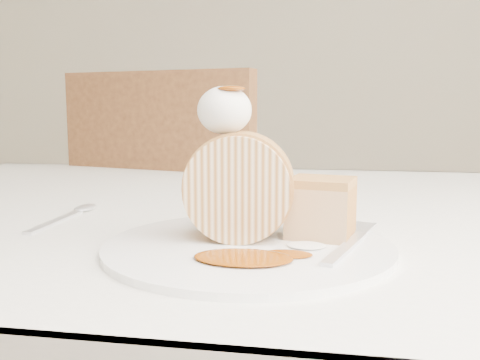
# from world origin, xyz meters

# --- Properties ---
(table) EXTENTS (1.40, 0.90, 0.75)m
(table) POSITION_xyz_m (0.00, 0.20, 0.66)
(table) COLOR beige
(table) RESTS_ON ground
(chair_far) EXTENTS (0.55, 0.55, 0.96)m
(chair_far) POSITION_xyz_m (-0.27, 0.70, 0.55)
(chair_far) COLOR brown
(chair_far) RESTS_ON ground
(plate) EXTENTS (0.33, 0.33, 0.01)m
(plate) POSITION_xyz_m (0.01, -0.03, 0.75)
(plate) COLOR white
(plate) RESTS_ON table
(roulade_slice) EXTENTS (0.11, 0.06, 0.10)m
(roulade_slice) POSITION_xyz_m (-0.00, -0.02, 0.81)
(roulade_slice) COLOR #CDB48E
(roulade_slice) RESTS_ON plate
(cake_chunk) EXTENTS (0.07, 0.07, 0.05)m
(cake_chunk) POSITION_xyz_m (0.08, 0.00, 0.78)
(cake_chunk) COLOR #A67E3F
(cake_chunk) RESTS_ON plate
(whipped_cream) EXTENTS (0.05, 0.05, 0.05)m
(whipped_cream) POSITION_xyz_m (-0.02, -0.01, 0.89)
(whipped_cream) COLOR silver
(whipped_cream) RESTS_ON roulade_slice
(caramel_drizzle) EXTENTS (0.03, 0.02, 0.01)m
(caramel_drizzle) POSITION_xyz_m (-0.01, -0.02, 0.91)
(caramel_drizzle) COLOR #793305
(caramel_drizzle) RESTS_ON whipped_cream
(caramel_pool) EXTENTS (0.10, 0.07, 0.00)m
(caramel_pool) POSITION_xyz_m (0.02, -0.09, 0.76)
(caramel_pool) COLOR #793305
(caramel_pool) RESTS_ON plate
(fork) EXTENTS (0.07, 0.17, 0.00)m
(fork) POSITION_xyz_m (0.10, -0.04, 0.76)
(fork) COLOR silver
(fork) RESTS_ON plate
(spoon) EXTENTS (0.02, 0.15, 0.00)m
(spoon) POSITION_xyz_m (-0.24, 0.04, 0.75)
(spoon) COLOR silver
(spoon) RESTS_ON table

